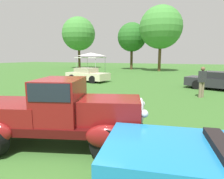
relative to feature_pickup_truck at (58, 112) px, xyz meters
name	(u,v)px	position (x,y,z in m)	size (l,w,h in m)	color
ground_plane	(60,150)	(0.21, -0.25, -0.87)	(120.00, 120.00, 0.00)	#386628
feature_pickup_truck	(58,112)	(0.00, 0.00, 0.00)	(4.53, 2.81, 1.70)	#400B0B
show_car_cream	(87,75)	(-5.89, 11.46, -0.27)	(4.08, 2.25, 1.22)	beige
show_car_charcoal	(221,81)	(4.71, 11.08, -0.27)	(4.78, 2.98, 1.22)	#28282D
spectator_between_cars	(202,81)	(3.46, 7.84, 0.05)	(0.43, 0.46, 1.69)	#7F7056
canopy_tent_left_field	(91,55)	(-9.12, 17.99, 1.56)	(2.96, 2.96, 2.71)	#B7B7BC
treeline_far_left	(79,34)	(-17.57, 28.50, 5.55)	(6.18, 6.18, 9.53)	#47331E
treeline_mid_left	(132,37)	(-7.34, 29.16, 4.61)	(4.89, 4.89, 7.94)	#47331E
treeline_center	(161,27)	(-2.11, 26.73, 5.63)	(6.31, 6.31, 9.67)	brown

